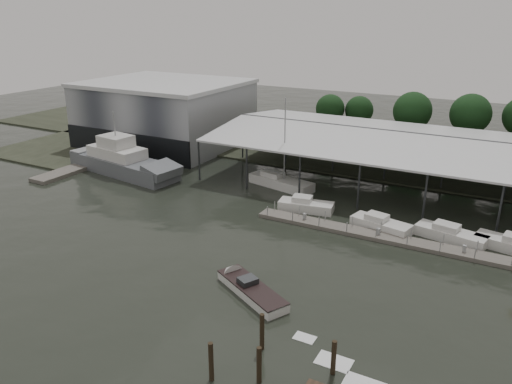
% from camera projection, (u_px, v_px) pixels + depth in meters
% --- Properties ---
extents(ground, '(200.00, 200.00, 0.00)m').
position_uv_depth(ground, '(205.00, 247.00, 47.81)').
color(ground, black).
rests_on(ground, ground).
extents(land_strip_far, '(140.00, 30.00, 0.30)m').
position_uv_depth(land_strip_far, '(348.00, 147.00, 82.44)').
color(land_strip_far, '#383D2D').
rests_on(land_strip_far, ground).
extents(land_strip_west, '(20.00, 40.00, 0.30)m').
position_uv_depth(land_strip_west, '(115.00, 135.00, 90.48)').
color(land_strip_west, '#383D2D').
rests_on(land_strip_west, ground).
extents(storage_warehouse, '(24.50, 20.50, 10.50)m').
position_uv_depth(storage_warehouse, '(165.00, 113.00, 83.27)').
color(storage_warehouse, '#92969C').
rests_on(storage_warehouse, ground).
extents(covered_boat_shed, '(58.24, 24.00, 6.96)m').
position_uv_depth(covered_boat_shed, '(447.00, 142.00, 61.19)').
color(covered_boat_shed, '#BBBDC0').
rests_on(covered_boat_shed, ground).
extents(trawler_dock, '(3.00, 18.00, 0.50)m').
position_uv_depth(trawler_dock, '(88.00, 164.00, 72.73)').
color(trawler_dock, '#656059').
rests_on(trawler_dock, ground).
extents(floating_dock, '(28.00, 2.00, 1.40)m').
position_uv_depth(floating_dock, '(388.00, 238.00, 49.26)').
color(floating_dock, '#656059').
rests_on(floating_dock, ground).
extents(grey_trawler, '(18.94, 7.37, 8.84)m').
position_uv_depth(grey_trawler, '(123.00, 162.00, 69.12)').
color(grey_trawler, '#555A5E').
rests_on(grey_trawler, ground).
extents(white_sailboat, '(9.23, 4.51, 11.74)m').
position_uv_depth(white_sailboat, '(280.00, 182.00, 64.00)').
color(white_sailboat, silver).
rests_on(white_sailboat, ground).
extents(speedboat_underway, '(17.58, 10.15, 2.00)m').
position_uv_depth(speedboat_underway, '(247.00, 287.00, 40.21)').
color(speedboat_underway, silver).
rests_on(speedboat_underway, ground).
extents(moored_cruiser_0, '(6.41, 3.22, 1.70)m').
position_uv_depth(moored_cruiser_0, '(306.00, 205.00, 56.43)').
color(moored_cruiser_0, silver).
rests_on(moored_cruiser_0, ground).
extents(moored_cruiser_1, '(6.46, 3.47, 1.70)m').
position_uv_depth(moored_cruiser_1, '(380.00, 224.00, 51.44)').
color(moored_cruiser_1, silver).
rests_on(moored_cruiser_1, ground).
extents(moored_cruiser_2, '(7.06, 3.52, 1.70)m').
position_uv_depth(moored_cruiser_2, '(450.00, 234.00, 49.16)').
color(moored_cruiser_2, silver).
rests_on(moored_cruiser_2, ground).
extents(mooring_pilings, '(6.67, 9.47, 3.63)m').
position_uv_depth(mooring_pilings, '(255.00, 380.00, 29.20)').
color(mooring_pilings, '#2F2517').
rests_on(mooring_pilings, ground).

